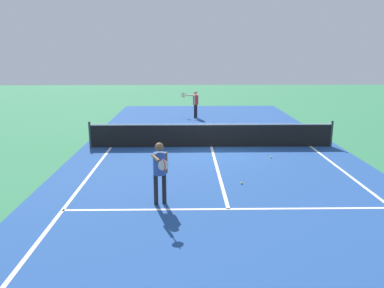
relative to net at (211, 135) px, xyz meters
name	(u,v)px	position (x,y,z in m)	size (l,w,h in m)	color
ground_plane	(211,147)	(0.00, 0.00, -0.49)	(60.00, 60.00, 0.00)	#337F51
court_surface_inbounds	(211,147)	(0.00, 0.00, -0.49)	(10.62, 24.40, 0.00)	#234C93
line_sideline_left	(68,203)	(-4.11, -5.95, -0.49)	(0.10, 11.89, 0.01)	white
line_sideline_right	(383,201)	(4.11, -5.95, -0.49)	(0.10, 11.89, 0.01)	white
line_service_near	(228,209)	(0.00, -6.40, -0.49)	(8.22, 0.10, 0.01)	white
line_center_service	(218,170)	(0.00, -3.20, -0.49)	(0.10, 6.40, 0.01)	white
net	(211,135)	(0.00, 0.00, 0.00)	(9.97, 0.09, 1.07)	#33383D
player_near	(160,167)	(-1.71, -6.06, 0.51)	(0.46, 1.19, 1.62)	black
player_far	(195,101)	(-0.48, 7.13, 0.49)	(1.02, 0.84, 1.60)	black
tennis_ball_mid_court	(242,183)	(0.60, -4.57, -0.46)	(0.07, 0.07, 0.07)	#CCE033
tennis_ball_near_net	(271,157)	(2.09, -1.74, -0.46)	(0.07, 0.07, 0.07)	#CCE033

